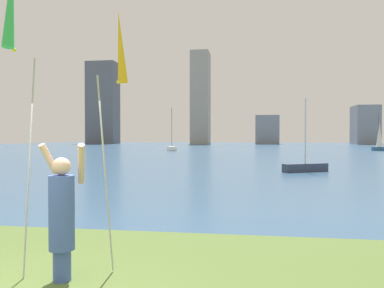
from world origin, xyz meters
The scene contains 11 objects.
ground centered at (0.00, 50.95, -0.06)m, with size 120.00×138.00×0.12m.
person centered at (0.27, 0.95, 0.95)m, with size 0.71×0.52×1.92m.
kite_flag_left centered at (-0.31, 0.72, 3.72)m, with size 0.16×0.73×4.48m.
kite_flag_right centered at (0.85, 1.72, 3.30)m, with size 0.16×1.14×3.94m.
sailboat_1 centered at (20.54, 52.42, 1.82)m, with size 1.74×0.94×5.09m.
sailboat_6 centered at (-7.74, 47.69, 0.36)m, with size 1.64×2.02×5.92m.
sailboat_7 centered at (5.96, 18.41, 0.30)m, with size 2.67×1.81×4.16m.
skyline_tower_0 centered at (-36.72, 96.07, 11.00)m, with size 7.84×5.75×22.00m.
skyline_tower_1 centered at (-9.73, 94.33, 11.76)m, with size 4.61×6.58×23.52m.
skyline_tower_2 centered at (7.15, 94.72, 3.64)m, with size 5.85×3.36×7.27m.
skyline_tower_3 centered at (31.18, 97.11, 4.78)m, with size 5.52×7.40×9.56m.
Camera 1 is at (2.86, -4.08, 2.02)m, focal length 36.09 mm.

